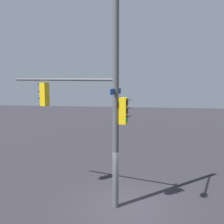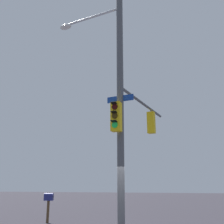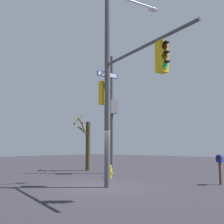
# 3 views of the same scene
# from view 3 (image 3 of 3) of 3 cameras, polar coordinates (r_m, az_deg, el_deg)

# --- Properties ---
(ground_plane) EXTENTS (80.00, 80.00, 0.00)m
(ground_plane) POSITION_cam_3_polar(r_m,az_deg,el_deg) (12.75, -2.89, -15.23)
(ground_plane) COLOR #2C2931
(main_signal_pole_assembly) EXTENTS (5.88, 4.66, 9.73)m
(main_signal_pole_assembly) POSITION_cam_3_polar(r_m,az_deg,el_deg) (12.44, 0.99, 8.39)
(main_signal_pole_assembly) COLOR #4C4F54
(main_signal_pole_assembly) RESTS_ON ground
(secondary_pole_assembly) EXTENTS (0.83, 0.70, 8.16)m
(secondary_pole_assembly) POSITION_cam_3_polar(r_m,az_deg,el_deg) (18.84, 0.07, 0.23)
(secondary_pole_assembly) COLOR #4C4F54
(secondary_pole_assembly) RESTS_ON ground
(fire_hydrant) EXTENTS (0.38, 0.24, 0.73)m
(fire_hydrant) POSITION_cam_3_polar(r_m,az_deg,el_deg) (16.17, -0.42, -12.32)
(fire_hydrant) COLOR yellow
(fire_hydrant) RESTS_ON ground
(mailbox) EXTENTS (0.29, 0.46, 1.41)m
(mailbox) POSITION_cam_3_polar(r_m,az_deg,el_deg) (14.20, 21.46, -9.44)
(mailbox) COLOR #4C3823
(mailbox) RESTS_ON ground
(bare_tree_behind_pole) EXTENTS (1.63, 1.59, 4.39)m
(bare_tree_behind_pole) POSITION_cam_3_polar(r_m,az_deg,el_deg) (21.14, -5.27, -6.26)
(bare_tree_behind_pole) COLOR #443B27
(bare_tree_behind_pole) RESTS_ON ground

